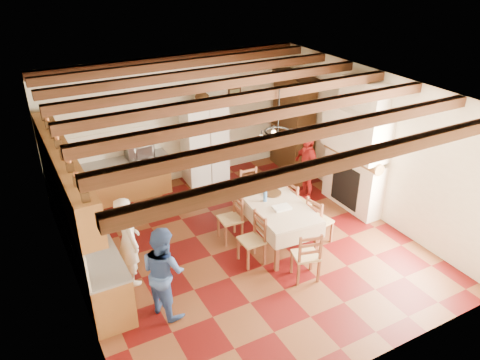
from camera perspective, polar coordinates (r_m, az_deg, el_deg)
name	(u,v)px	position (r m, az deg, el deg)	size (l,w,h in m)	color
floor	(243,246)	(9.02, 0.36, -8.05)	(6.00, 6.50, 0.02)	#4D0A09
ceiling	(243,92)	(7.69, 0.42, 10.67)	(6.00, 6.50, 0.02)	silver
wall_back	(175,120)	(10.99, -7.94, 7.24)	(6.00, 0.02, 3.00)	beige
wall_front	(372,280)	(6.05, 15.85, -11.67)	(6.00, 0.02, 3.00)	beige
wall_left	(67,219)	(7.45, -20.38, -4.44)	(0.02, 6.50, 3.00)	beige
wall_right	(372,144)	(9.93, 15.81, 4.26)	(0.02, 6.50, 3.00)	beige
ceiling_beams	(243,98)	(7.72, 0.42, 9.96)	(6.00, 6.30, 0.16)	#362111
lower_cabinets_left	(84,238)	(8.92, -18.53, -6.70)	(0.60, 4.30, 0.86)	brown
lower_cabinets_back	(118,181)	(10.73, -14.68, -0.16)	(2.30, 0.60, 0.86)	brown
countertop_left	(80,216)	(8.69, -18.96, -4.23)	(0.62, 4.30, 0.04)	gray
countertop_back	(115,163)	(10.54, -14.96, 2.02)	(2.34, 0.62, 0.04)	gray
backsplash_left	(60,205)	(8.51, -21.14, -2.81)	(0.03, 4.30, 0.60)	white
backsplash_back	(110,145)	(10.67, -15.56, 4.14)	(2.30, 0.03, 0.60)	white
upper_cabinets	(63,168)	(8.24, -20.81, 1.36)	(0.35, 4.20, 0.70)	brown
fireplace	(354,148)	(9.91, 13.73, 3.85)	(0.56, 1.60, 2.80)	beige
wall_picture	(235,96)	(11.45, -0.66, 10.17)	(0.34, 0.03, 0.42)	#2F1E13
refrigerator	(204,142)	(11.06, -4.44, 4.63)	(0.97, 0.80, 1.94)	white
hutch	(293,123)	(11.61, 6.49, 6.90)	(0.56, 1.33, 2.42)	#322211
dining_table	(275,206)	(8.80, 4.27, -3.18)	(1.13, 2.00, 0.84)	silver
chandelier	(278,132)	(8.15, 4.62, 5.91)	(0.47, 0.47, 0.03)	black
chair_left_near	(251,239)	(8.34, 1.41, -7.25)	(0.42, 0.40, 0.96)	brown
chair_left_far	(230,218)	(8.94, -1.22, -4.66)	(0.42, 0.40, 0.96)	brown
chair_right_near	(319,220)	(9.02, 9.66, -4.78)	(0.42, 0.40, 0.96)	brown
chair_right_far	(298,202)	(9.53, 7.05, -2.69)	(0.42, 0.40, 0.96)	brown
chair_end_near	(306,254)	(8.05, 8.03, -8.96)	(0.42, 0.40, 0.96)	brown
chair_end_far	(252,192)	(9.85, 1.47, -1.44)	(0.42, 0.40, 0.96)	brown
person_man	(128,241)	(7.95, -13.46, -7.20)	(0.59, 0.38, 1.60)	white
person_woman_blue	(163,271)	(7.27, -9.33, -10.89)	(0.73, 0.57, 1.51)	#355090
person_woman_red	(306,167)	(10.41, 8.10, 1.58)	(0.88, 0.37, 1.50)	red
microwave	(139,150)	(10.58, -12.20, 3.54)	(0.59, 0.40, 0.33)	silver
fridge_vase	(202,95)	(10.68, -4.67, 10.26)	(0.32, 0.32, 0.33)	#322211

